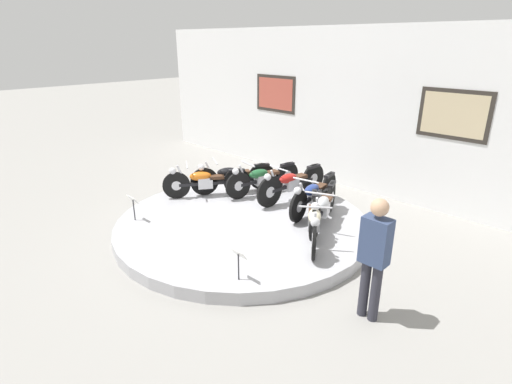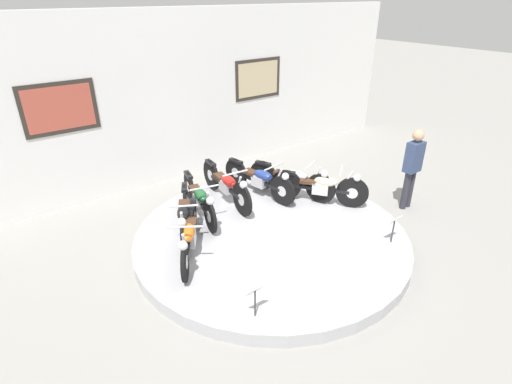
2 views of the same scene
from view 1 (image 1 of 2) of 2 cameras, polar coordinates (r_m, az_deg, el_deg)
ground_plane at (r=7.96m, az=-1.88°, el=-5.35°), size 60.00×60.00×0.00m
display_platform at (r=7.92m, az=-1.89°, el=-4.64°), size 4.92×4.92×0.22m
back_wall at (r=10.18m, az=13.50°, el=11.33°), size 14.00×0.22×3.86m
motorcycle_orange at (r=8.96m, az=-7.30°, el=1.63°), size 1.14×1.65×0.78m
motorcycle_black at (r=9.16m, az=-3.48°, el=2.26°), size 1.02×1.76×0.79m
motorcycle_green at (r=9.07m, az=0.87°, el=2.06°), size 0.59×1.94×0.79m
motorcycle_red at (r=8.72m, az=5.04°, el=1.37°), size 0.54×2.02×0.81m
motorcycle_blue at (r=8.19m, az=8.23°, el=-0.22°), size 0.54×1.96×0.79m
motorcycle_silver at (r=7.57m, az=9.60°, el=-2.07°), size 0.83×1.85×0.79m
motorcycle_cream at (r=7.00m, az=8.31°, el=-3.93°), size 1.24×1.63×0.80m
info_placard_front_left at (r=8.05m, az=-17.14°, el=-1.46°), size 0.26×0.11×0.51m
info_placard_front_centre at (r=5.83m, az=-2.54°, el=-9.33°), size 0.26×0.11×0.51m
visitor_standing at (r=5.35m, az=16.54°, el=-8.34°), size 0.36×0.23×1.72m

